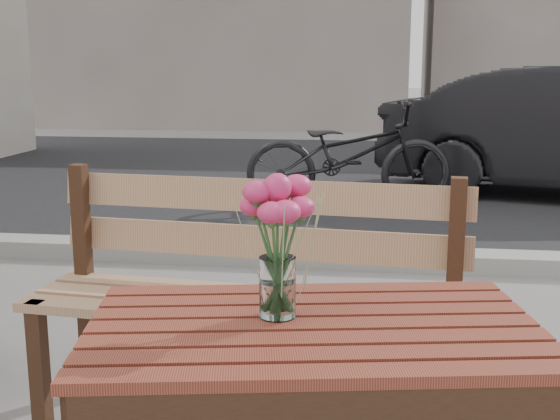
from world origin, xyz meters
The scene contains 5 objects.
street centered at (0.00, 5.06, 0.03)m, with size 30.00×8.12×0.12m.
main_table centered at (0.17, 0.10, 0.58)m, with size 1.22×0.84×0.69m.
main_bench centered at (-0.11, 0.85, 0.59)m, with size 1.60×0.61×0.97m.
main_vase centered at (0.08, 0.13, 0.93)m, with size 0.20×0.20×0.37m.
bicycle centered at (0.10, 4.98, 0.50)m, with size 0.67×1.91×1.00m, color black.
Camera 1 is at (0.31, -1.56, 1.33)m, focal length 45.00 mm.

